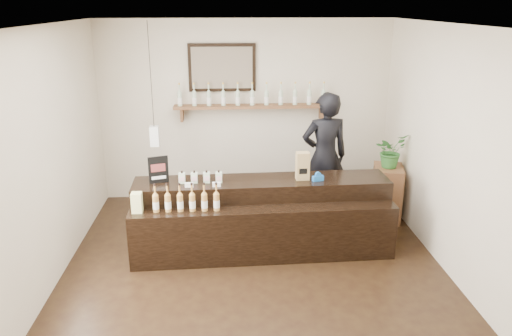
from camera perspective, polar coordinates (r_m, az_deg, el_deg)
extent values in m
plane|color=black|center=(6.01, -0.15, -11.75)|extent=(5.00, 5.00, 0.00)
plane|color=beige|center=(7.86, -1.23, 6.52)|extent=(4.50, 0.00, 4.50)
plane|color=beige|center=(3.15, 2.54, -12.53)|extent=(4.50, 0.00, 4.50)
plane|color=beige|center=(5.77, -23.07, 0.61)|extent=(0.00, 5.00, 5.00)
plane|color=beige|center=(6.00, 21.83, 1.41)|extent=(0.00, 5.00, 5.00)
plane|color=white|center=(5.20, -0.18, 16.00)|extent=(5.00, 5.00, 0.00)
cube|color=brown|center=(7.72, -0.44, 7.06)|extent=(2.40, 0.25, 0.04)
cube|color=brown|center=(7.79, -8.46, 6.07)|extent=(0.04, 0.20, 0.20)
cube|color=brown|center=(7.90, 7.44, 6.29)|extent=(0.04, 0.20, 0.20)
cube|color=black|center=(7.71, -3.90, 11.38)|extent=(1.02, 0.04, 0.72)
cube|color=#403529|center=(7.69, -3.90, 11.36)|extent=(0.92, 0.01, 0.62)
cube|color=white|center=(7.08, -11.51, 3.58)|extent=(0.12, 0.12, 0.28)
cylinder|color=black|center=(6.92, -11.95, 10.35)|extent=(0.01, 0.01, 1.41)
cylinder|color=beige|center=(7.71, -8.71, 7.77)|extent=(0.07, 0.07, 0.20)
cone|color=beige|center=(7.69, -8.75, 8.70)|extent=(0.07, 0.07, 0.05)
cylinder|color=beige|center=(7.68, -8.78, 9.14)|extent=(0.02, 0.02, 0.07)
cylinder|color=gold|center=(7.68, -8.79, 9.49)|extent=(0.03, 0.03, 0.02)
cylinder|color=white|center=(7.72, -8.70, 7.63)|extent=(0.07, 0.07, 0.09)
cylinder|color=beige|center=(7.70, -7.06, 7.82)|extent=(0.07, 0.07, 0.20)
cone|color=beige|center=(7.68, -7.10, 8.75)|extent=(0.07, 0.07, 0.05)
cylinder|color=beige|center=(7.67, -7.12, 9.20)|extent=(0.02, 0.02, 0.07)
cylinder|color=gold|center=(7.66, -7.13, 9.54)|extent=(0.03, 0.03, 0.02)
cylinder|color=white|center=(7.70, -7.06, 7.67)|extent=(0.07, 0.07, 0.09)
cylinder|color=beige|center=(7.69, -5.41, 7.87)|extent=(0.07, 0.07, 0.20)
cone|color=beige|center=(7.67, -5.44, 8.80)|extent=(0.07, 0.07, 0.05)
cylinder|color=beige|center=(7.66, -5.45, 9.24)|extent=(0.02, 0.02, 0.07)
cylinder|color=gold|center=(7.65, -5.46, 9.59)|extent=(0.03, 0.03, 0.02)
cylinder|color=white|center=(7.69, -5.41, 7.72)|extent=(0.07, 0.07, 0.09)
cylinder|color=beige|center=(7.68, -3.76, 7.90)|extent=(0.07, 0.07, 0.20)
cone|color=beige|center=(7.66, -3.78, 8.84)|extent=(0.07, 0.07, 0.05)
cylinder|color=beige|center=(7.65, -3.79, 9.28)|extent=(0.02, 0.02, 0.07)
cylinder|color=gold|center=(7.64, -3.79, 9.63)|extent=(0.03, 0.03, 0.02)
cylinder|color=white|center=(7.69, -3.75, 7.75)|extent=(0.07, 0.07, 0.09)
cylinder|color=beige|center=(7.68, -2.10, 7.93)|extent=(0.07, 0.07, 0.20)
cone|color=beige|center=(7.66, -2.11, 8.86)|extent=(0.07, 0.07, 0.05)
cylinder|color=beige|center=(7.65, -2.12, 9.31)|extent=(0.02, 0.02, 0.07)
cylinder|color=gold|center=(7.65, -2.12, 9.66)|extent=(0.03, 0.03, 0.02)
cylinder|color=white|center=(7.69, -2.10, 7.78)|extent=(0.07, 0.07, 0.09)
cylinder|color=beige|center=(7.69, -0.45, 7.95)|extent=(0.07, 0.07, 0.20)
cone|color=beige|center=(7.67, -0.45, 8.89)|extent=(0.07, 0.07, 0.05)
cylinder|color=beige|center=(7.66, -0.45, 9.33)|extent=(0.02, 0.02, 0.07)
cylinder|color=gold|center=(7.65, -0.45, 9.68)|extent=(0.03, 0.03, 0.02)
cylinder|color=white|center=(7.70, -0.45, 7.80)|extent=(0.07, 0.07, 0.09)
cylinder|color=beige|center=(7.71, 1.20, 7.97)|extent=(0.07, 0.07, 0.20)
cone|color=beige|center=(7.69, 1.21, 8.90)|extent=(0.07, 0.07, 0.05)
cylinder|color=beige|center=(7.68, 1.21, 9.34)|extent=(0.02, 0.02, 0.07)
cylinder|color=gold|center=(7.67, 1.22, 9.69)|extent=(0.03, 0.03, 0.02)
cylinder|color=white|center=(7.71, 1.20, 7.82)|extent=(0.07, 0.07, 0.09)
cylinder|color=beige|center=(7.73, 2.85, 7.98)|extent=(0.07, 0.07, 0.20)
cone|color=beige|center=(7.71, 2.86, 8.91)|extent=(0.07, 0.07, 0.05)
cylinder|color=beige|center=(7.70, 2.87, 9.35)|extent=(0.02, 0.02, 0.07)
cylinder|color=gold|center=(7.69, 2.87, 9.70)|extent=(0.03, 0.03, 0.02)
cylinder|color=white|center=(7.73, 2.84, 7.83)|extent=(0.07, 0.07, 0.09)
cylinder|color=beige|center=(7.76, 4.48, 7.98)|extent=(0.07, 0.07, 0.20)
cone|color=beige|center=(7.73, 4.50, 8.91)|extent=(0.07, 0.07, 0.05)
cylinder|color=beige|center=(7.72, 4.51, 9.35)|extent=(0.02, 0.02, 0.07)
cylinder|color=gold|center=(7.72, 4.52, 9.69)|extent=(0.03, 0.03, 0.02)
cylinder|color=white|center=(7.76, 4.47, 7.84)|extent=(0.07, 0.07, 0.09)
cylinder|color=beige|center=(7.79, 6.10, 7.98)|extent=(0.07, 0.07, 0.20)
cone|color=beige|center=(7.77, 6.13, 8.90)|extent=(0.07, 0.07, 0.05)
cylinder|color=beige|center=(7.76, 6.14, 9.34)|extent=(0.02, 0.02, 0.07)
cylinder|color=gold|center=(7.75, 6.16, 9.68)|extent=(0.03, 0.03, 0.02)
cylinder|color=white|center=(7.79, 6.09, 7.83)|extent=(0.07, 0.07, 0.09)
cylinder|color=beige|center=(7.83, 7.70, 7.97)|extent=(0.07, 0.07, 0.20)
cone|color=beige|center=(7.81, 7.74, 8.89)|extent=(0.07, 0.07, 0.05)
cylinder|color=beige|center=(7.80, 7.76, 9.32)|extent=(0.02, 0.02, 0.07)
cylinder|color=gold|center=(7.79, 7.77, 9.66)|extent=(0.03, 0.03, 0.02)
cylinder|color=white|center=(7.83, 7.69, 7.83)|extent=(0.07, 0.07, 0.09)
cube|color=black|center=(6.44, 0.67, -5.12)|extent=(3.23, 0.68, 0.90)
cube|color=black|center=(6.10, 0.96, -7.65)|extent=(3.22, 0.39, 0.68)
cube|color=white|center=(6.07, -7.66, -1.94)|extent=(0.10, 0.04, 0.05)
cube|color=white|center=(6.05, -4.54, -1.88)|extent=(0.10, 0.04, 0.05)
cube|color=#D6D884|center=(6.01, -13.41, -4.39)|extent=(0.12, 0.12, 0.12)
cube|color=#D6D884|center=(5.97, -13.50, -3.33)|extent=(0.12, 0.12, 0.12)
cube|color=beige|center=(6.22, -8.45, -1.14)|extent=(0.08, 0.08, 0.13)
cube|color=beige|center=(6.18, -8.48, -1.27)|extent=(0.07, 0.00, 0.06)
cylinder|color=black|center=(6.19, -8.48, -0.47)|extent=(0.02, 0.02, 0.03)
cube|color=beige|center=(6.20, -7.06, -1.12)|extent=(0.08, 0.08, 0.13)
cube|color=beige|center=(6.16, -7.08, -1.25)|extent=(0.07, 0.00, 0.06)
cylinder|color=black|center=(6.18, -7.08, -0.45)|extent=(0.02, 0.02, 0.03)
cube|color=beige|center=(6.20, -5.66, -1.09)|extent=(0.08, 0.08, 0.13)
cube|color=beige|center=(6.16, -5.67, -1.22)|extent=(0.07, 0.00, 0.06)
cylinder|color=black|center=(6.17, -5.68, -0.42)|extent=(0.02, 0.02, 0.03)
cube|color=beige|center=(6.19, -4.26, -1.06)|extent=(0.08, 0.08, 0.13)
cube|color=beige|center=(6.15, -4.26, -1.20)|extent=(0.07, 0.00, 0.06)
cylinder|color=black|center=(6.17, -4.28, -0.39)|extent=(0.02, 0.02, 0.03)
cylinder|color=#B17D3C|center=(5.96, -11.38, -4.00)|extent=(0.07, 0.07, 0.20)
cone|color=#B17D3C|center=(5.91, -11.46, -2.87)|extent=(0.07, 0.07, 0.05)
cylinder|color=#B17D3C|center=(5.89, -11.49, -2.32)|extent=(0.02, 0.02, 0.07)
cylinder|color=black|center=(5.88, -11.52, -1.89)|extent=(0.03, 0.03, 0.02)
cylinder|color=white|center=(5.97, -11.37, -4.19)|extent=(0.07, 0.07, 0.09)
cylinder|color=#B17D3C|center=(5.94, -10.02, -3.99)|extent=(0.07, 0.07, 0.20)
cone|color=#B17D3C|center=(5.89, -10.09, -2.85)|extent=(0.07, 0.07, 0.05)
cylinder|color=#B17D3C|center=(5.87, -10.12, -2.30)|extent=(0.02, 0.02, 0.07)
cylinder|color=black|center=(5.86, -10.15, -1.87)|extent=(0.03, 0.03, 0.02)
cylinder|color=white|center=(5.95, -10.01, -4.17)|extent=(0.07, 0.07, 0.09)
cylinder|color=#B17D3C|center=(5.93, -8.66, -3.97)|extent=(0.07, 0.07, 0.20)
cone|color=#B17D3C|center=(5.88, -8.72, -2.83)|extent=(0.07, 0.07, 0.05)
cylinder|color=#B17D3C|center=(5.86, -8.75, -2.28)|extent=(0.02, 0.02, 0.07)
cylinder|color=black|center=(5.84, -8.77, -1.85)|extent=(0.03, 0.03, 0.02)
cylinder|color=white|center=(5.93, -8.65, -4.16)|extent=(0.07, 0.07, 0.09)
cylinder|color=#B17D3C|center=(5.91, -7.29, -3.96)|extent=(0.07, 0.07, 0.20)
cone|color=#B17D3C|center=(5.87, -7.34, -2.81)|extent=(0.07, 0.07, 0.05)
cylinder|color=#B17D3C|center=(5.85, -7.36, -2.26)|extent=(0.02, 0.02, 0.07)
cylinder|color=black|center=(5.83, -7.38, -1.83)|extent=(0.03, 0.03, 0.02)
cylinder|color=white|center=(5.92, -7.28, -4.14)|extent=(0.07, 0.07, 0.09)
cylinder|color=#B17D3C|center=(5.91, -5.91, -3.94)|extent=(0.07, 0.07, 0.20)
cone|color=#B17D3C|center=(5.86, -5.95, -2.79)|extent=(0.07, 0.07, 0.05)
cylinder|color=#B17D3C|center=(5.84, -5.97, -2.24)|extent=(0.02, 0.02, 0.07)
cylinder|color=black|center=(5.82, -5.99, -1.80)|extent=(0.03, 0.03, 0.02)
cylinder|color=white|center=(5.91, -5.91, -4.12)|extent=(0.07, 0.07, 0.09)
cylinder|color=#B17D3C|center=(5.90, -4.53, -3.91)|extent=(0.07, 0.07, 0.20)
cone|color=#B17D3C|center=(5.85, -4.56, -2.76)|extent=(0.07, 0.07, 0.05)
cylinder|color=#B17D3C|center=(5.83, -4.58, -2.21)|extent=(0.02, 0.02, 0.07)
cylinder|color=black|center=(5.82, -4.59, -1.78)|extent=(0.03, 0.03, 0.02)
cylinder|color=white|center=(5.91, -4.53, -4.10)|extent=(0.07, 0.07, 0.09)
cube|color=black|center=(6.22, -11.09, -0.20)|extent=(0.24, 0.09, 0.34)
cube|color=maroon|center=(6.20, -11.12, 0.02)|extent=(0.17, 0.06, 0.10)
cube|color=white|center=(6.24, -11.05, -1.09)|extent=(0.17, 0.06, 0.04)
cube|color=#9B7B4A|center=(6.26, 5.35, 0.24)|extent=(0.17, 0.13, 0.35)
cube|color=black|center=(6.22, 5.42, -0.38)|extent=(0.10, 0.01, 0.07)
cube|color=#1960B2|center=(6.27, 7.09, -1.18)|extent=(0.15, 0.09, 0.06)
cylinder|color=#1960B2|center=(6.26, 7.11, -0.77)|extent=(0.08, 0.05, 0.08)
cube|color=brown|center=(7.47, 14.72, -2.78)|extent=(0.51, 0.62, 0.79)
imported|color=#2F6A2A|center=(7.27, 15.13, 1.92)|extent=(0.57, 0.55, 0.48)
imported|color=black|center=(7.15, 7.87, 2.24)|extent=(0.82, 0.60, 2.10)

